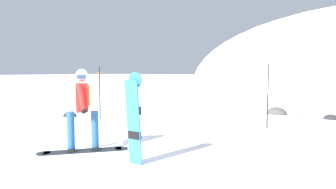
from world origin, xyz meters
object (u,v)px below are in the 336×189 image
(rock_small, at_px, (331,119))
(snowboarder_main, at_px, (83,108))
(spare_snowboard, at_px, (134,118))
(piste_marker_near, at_px, (100,89))
(rock_mid, at_px, (70,116))
(piste_marker_far, at_px, (268,90))
(rock_dark, at_px, (277,114))

(rock_small, bearing_deg, snowboarder_main, -118.18)
(spare_snowboard, height_order, piste_marker_near, piste_marker_near)
(snowboarder_main, relative_size, rock_mid, 3.27)
(piste_marker_far, xyz_separation_m, rock_small, (1.45, 2.85, -1.12))
(spare_snowboard, bearing_deg, piste_marker_far, 76.80)
(rock_mid, bearing_deg, spare_snowboard, -27.40)
(rock_mid, xyz_separation_m, rock_small, (8.15, 4.66, 0.00))
(snowboarder_main, distance_m, piste_marker_near, 4.15)
(spare_snowboard, xyz_separation_m, rock_mid, (-5.60, 2.90, -0.84))
(piste_marker_near, xyz_separation_m, piste_marker_far, (5.35, 1.55, 0.04))
(piste_marker_far, xyz_separation_m, rock_mid, (-6.70, -1.81, -1.12))
(snowboarder_main, xyz_separation_m, rock_dark, (2.13, 7.72, -0.92))
(piste_marker_far, bearing_deg, spare_snowboard, -103.20)
(piste_marker_near, bearing_deg, snowboarder_main, -47.74)
(piste_marker_near, distance_m, rock_small, 8.17)
(spare_snowboard, distance_m, rock_small, 8.02)
(snowboarder_main, height_order, rock_mid, snowboarder_main)
(rock_dark, bearing_deg, rock_small, -7.33)
(spare_snowboard, xyz_separation_m, piste_marker_far, (1.10, 4.71, 0.28))
(piste_marker_near, bearing_deg, rock_mid, -169.42)
(piste_marker_far, relative_size, rock_small, 4.01)
(snowboarder_main, relative_size, spare_snowboard, 1.03)
(spare_snowboard, relative_size, rock_dark, 2.14)
(snowboarder_main, relative_size, piste_marker_near, 0.91)
(snowboarder_main, bearing_deg, rock_dark, 74.59)
(snowboarder_main, bearing_deg, rock_small, 61.82)
(rock_small, bearing_deg, spare_snowboard, -108.67)
(rock_dark, distance_m, rock_mid, 7.96)
(spare_snowboard, distance_m, rock_mid, 6.36)
(snowboarder_main, distance_m, rock_mid, 5.09)
(snowboarder_main, bearing_deg, spare_snowboard, -3.12)
(snowboarder_main, xyz_separation_m, piste_marker_near, (-2.79, 3.07, 0.15))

